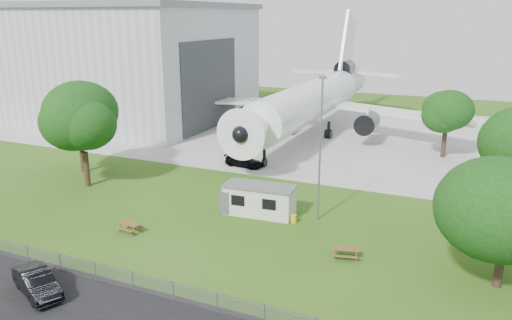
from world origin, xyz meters
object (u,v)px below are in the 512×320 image
at_px(picnic_west, 130,232).
at_px(site_cabin, 259,200).
at_px(airliner, 312,99).
at_px(hangar, 109,60).
at_px(car_centre_sedan, 37,283).
at_px(picnic_east, 345,258).

bearing_deg(picnic_west, site_cabin, 54.15).
bearing_deg(site_cabin, picnic_west, -135.71).
bearing_deg(airliner, site_cabin, -80.35).
relative_size(hangar, picnic_west, 23.89).
distance_m(hangar, car_centre_sedan, 59.57).
distance_m(site_cabin, picnic_east, 10.34).
xyz_separation_m(site_cabin, picnic_east, (8.92, -5.06, -1.31)).
height_order(airliner, car_centre_sedan, airliner).
bearing_deg(picnic_east, picnic_west, 175.67).
bearing_deg(airliner, hangar, 179.78).
relative_size(site_cabin, picnic_east, 3.80).
bearing_deg(car_centre_sedan, picnic_east, -27.95).
xyz_separation_m(airliner, site_cabin, (5.20, -30.57, -3.96)).
xyz_separation_m(airliner, car_centre_sedan, (-2.14, -48.13, -4.49)).
height_order(hangar, picnic_east, hangar).
relative_size(site_cabin, car_centre_sedan, 1.45).
bearing_deg(hangar, picnic_east, -35.54).
relative_size(airliner, picnic_west, 26.52).
relative_size(hangar, airliner, 0.90).
bearing_deg(hangar, picnic_west, -49.12).
bearing_deg(picnic_east, airliner, 98.32).
xyz_separation_m(hangar, car_centre_sedan, (33.83, -48.27, -8.63)).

